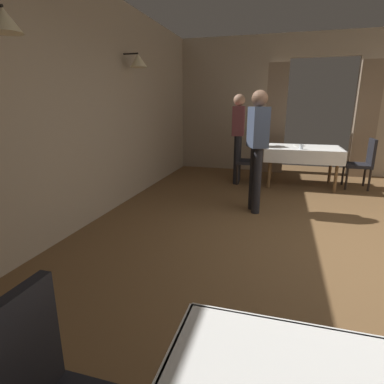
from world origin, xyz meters
TOP-DOWN VIEW (x-y plane):
  - ground at (0.00, 0.00)m, footprint 10.08×10.08m
  - wall_left at (-3.20, 0.00)m, footprint 0.49×8.40m
  - wall_back at (0.00, 4.18)m, footprint 6.40×0.27m
  - dining_table_mid at (-0.36, 2.88)m, footprint 1.39×0.98m
  - chair_mid_right at (0.73, 2.96)m, footprint 0.44×0.44m
  - chair_mid_left at (-1.44, 2.78)m, footprint 0.44×0.44m
  - glass_mid_a at (-0.40, 2.57)m, footprint 0.07×0.07m
  - plate_mid_b at (-0.41, 3.06)m, footprint 0.21×0.21m
  - plate_mid_c at (-0.78, 2.82)m, footprint 0.20×0.20m
  - person_waiter_by_doorway at (-1.58, 2.74)m, footprint 0.24×0.37m
  - person_diner_standing_aside at (-1.08, 1.09)m, footprint 0.33×0.41m

SIDE VIEW (x-z plane):
  - ground at x=0.00m, z-range 0.00..0.00m
  - chair_mid_right at x=0.73m, z-range 0.05..0.98m
  - chair_mid_left at x=-1.44m, z-range 0.05..0.98m
  - dining_table_mid at x=-0.36m, z-range 0.29..1.04m
  - plate_mid_b at x=-0.41m, z-range 0.75..0.76m
  - plate_mid_c at x=-0.78m, z-range 0.75..0.76m
  - glass_mid_a at x=-0.40m, z-range 0.75..0.84m
  - person_waiter_by_doorway at x=-1.58m, z-range 0.16..1.88m
  - person_diner_standing_aside at x=-1.08m, z-range 0.16..1.88m
  - wall_left at x=-3.20m, z-range 0.01..3.01m
  - wall_back at x=0.00m, z-range 0.01..3.01m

